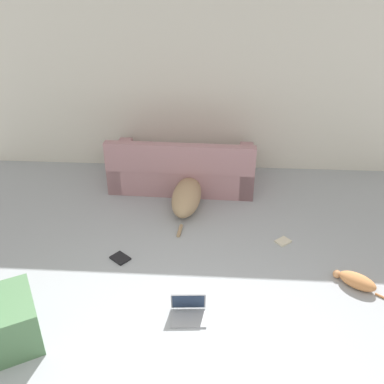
# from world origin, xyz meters

# --- Properties ---
(wall_back) EXTENTS (7.21, 0.06, 2.54)m
(wall_back) POSITION_xyz_m (0.00, 4.22, 1.27)
(wall_back) COLOR beige
(wall_back) RESTS_ON ground_plane
(couch) EXTENTS (2.12, 0.98, 0.81)m
(couch) POSITION_xyz_m (-0.38, 3.53, 0.26)
(couch) COLOR #A3757A
(couch) RESTS_ON ground_plane
(dog) EXTENTS (0.46, 1.41, 0.38)m
(dog) POSITION_xyz_m (-0.26, 2.95, 0.18)
(dog) COLOR #A38460
(dog) RESTS_ON ground_plane
(cat) EXTENTS (0.49, 0.39, 0.14)m
(cat) POSITION_xyz_m (1.64, 1.41, 0.07)
(cat) COLOR #BC7A47
(cat) RESTS_ON ground_plane
(laptop_open) EXTENTS (0.36, 0.30, 0.23)m
(laptop_open) POSITION_xyz_m (-0.11, 0.89, 0.07)
(laptop_open) COLOR gray
(laptop_open) RESTS_ON ground_plane
(book_black) EXTENTS (0.26, 0.25, 0.02)m
(book_black) POSITION_xyz_m (-0.95, 1.70, 0.01)
(book_black) COLOR black
(book_black) RESTS_ON ground_plane
(book_cream) EXTENTS (0.21, 0.21, 0.02)m
(book_cream) POSITION_xyz_m (0.97, 2.14, 0.01)
(book_cream) COLOR beige
(book_cream) RESTS_ON ground_plane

